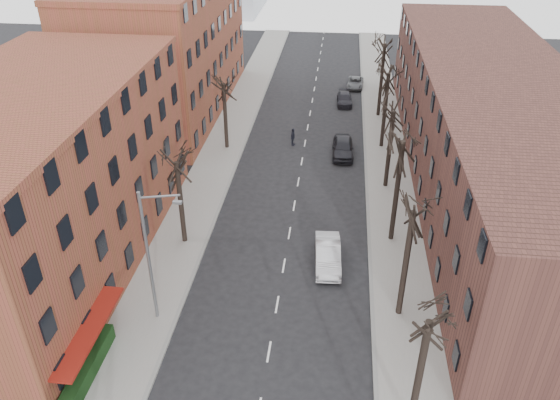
% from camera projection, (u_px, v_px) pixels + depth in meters
% --- Properties ---
extents(sidewalk_left, '(4.00, 90.00, 0.15)m').
position_uv_depth(sidewalk_left, '(225.00, 143.00, 54.95)').
color(sidewalk_left, gray).
rests_on(sidewalk_left, ground).
extents(sidewalk_right, '(4.00, 90.00, 0.15)m').
position_uv_depth(sidewalk_right, '(386.00, 151.00, 53.41)').
color(sidewalk_right, gray).
rests_on(sidewalk_right, ground).
extents(building_left_near, '(12.00, 26.00, 12.00)m').
position_uv_depth(building_left_near, '(40.00, 185.00, 35.67)').
color(building_left_near, brown).
rests_on(building_left_near, ground).
extents(building_left_far, '(12.00, 28.00, 14.00)m').
position_uv_depth(building_left_far, '(166.00, 47.00, 59.76)').
color(building_left_far, brown).
rests_on(building_left_far, ground).
extents(building_right, '(12.00, 50.00, 10.00)m').
position_uv_depth(building_right, '(491.00, 129.00, 45.84)').
color(building_right, '#502C25').
rests_on(building_right, ground).
extents(awning_left, '(1.20, 7.00, 0.15)m').
position_uv_depth(awning_left, '(98.00, 364.00, 30.51)').
color(awning_left, maroon).
rests_on(awning_left, ground).
extents(hedge, '(0.80, 6.00, 1.00)m').
position_uv_depth(hedge, '(87.00, 370.00, 29.33)').
color(hedge, '#163412').
rests_on(hedge, sidewalk_left).
extents(tree_right_b, '(5.20, 5.20, 10.80)m').
position_uv_depth(tree_right_b, '(398.00, 314.00, 33.97)').
color(tree_right_b, black).
rests_on(tree_right_b, ground).
extents(tree_right_c, '(5.20, 5.20, 11.60)m').
position_uv_depth(tree_right_c, '(390.00, 240.00, 40.76)').
color(tree_right_c, black).
rests_on(tree_right_c, ground).
extents(tree_right_d, '(5.20, 5.20, 10.00)m').
position_uv_depth(tree_right_d, '(385.00, 187.00, 47.55)').
color(tree_right_d, black).
rests_on(tree_right_d, ground).
extents(tree_right_e, '(5.20, 5.20, 10.80)m').
position_uv_depth(tree_right_e, '(381.00, 147.00, 54.34)').
color(tree_right_e, black).
rests_on(tree_right_e, ground).
extents(tree_right_f, '(5.20, 5.20, 11.60)m').
position_uv_depth(tree_right_f, '(378.00, 116.00, 61.13)').
color(tree_right_f, black).
rests_on(tree_right_f, ground).
extents(tree_left_a, '(5.20, 5.20, 9.50)m').
position_uv_depth(tree_left_a, '(185.00, 242.00, 40.52)').
color(tree_left_a, black).
rests_on(tree_left_a, ground).
extents(tree_left_b, '(5.20, 5.20, 9.50)m').
position_uv_depth(tree_left_b, '(227.00, 148.00, 54.10)').
color(tree_left_b, black).
rests_on(tree_left_b, ground).
extents(streetlight, '(2.45, 0.22, 9.03)m').
position_uv_depth(streetlight, '(150.00, 252.00, 31.07)').
color(streetlight, slate).
rests_on(streetlight, ground).
extents(silver_sedan, '(2.04, 5.01, 1.61)m').
position_uv_depth(silver_sedan, '(328.00, 255.00, 37.84)').
color(silver_sedan, silver).
rests_on(silver_sedan, ground).
extents(parked_car_near, '(2.11, 4.98, 1.68)m').
position_uv_depth(parked_car_near, '(343.00, 147.00, 52.36)').
color(parked_car_near, black).
rests_on(parked_car_near, ground).
extents(parked_car_mid, '(1.89, 4.29, 1.22)m').
position_uv_depth(parked_car_mid, '(344.00, 99.00, 63.98)').
color(parked_car_mid, black).
rests_on(parked_car_mid, ground).
extents(parked_car_far, '(2.18, 4.31, 1.17)m').
position_uv_depth(parked_car_far, '(355.00, 83.00, 68.90)').
color(parked_car_far, '#525559').
rests_on(parked_car_far, ground).
extents(pedestrian_crossing, '(0.64, 1.11, 1.78)m').
position_uv_depth(pedestrian_crossing, '(293.00, 137.00, 54.25)').
color(pedestrian_crossing, black).
rests_on(pedestrian_crossing, ground).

